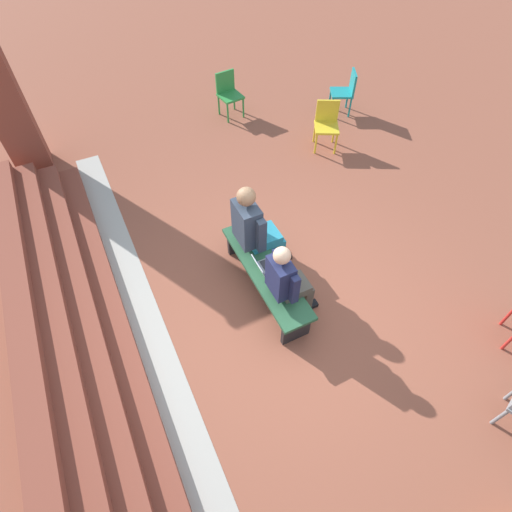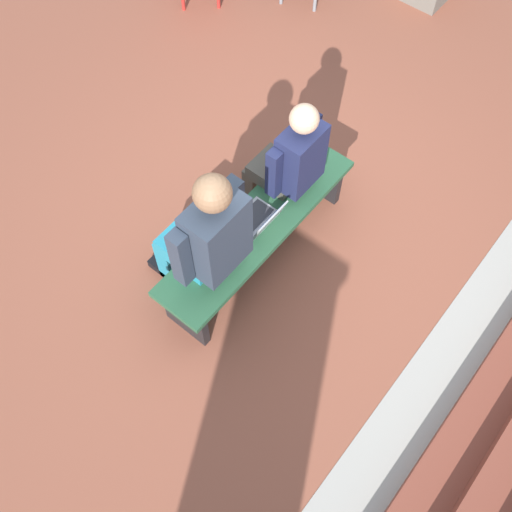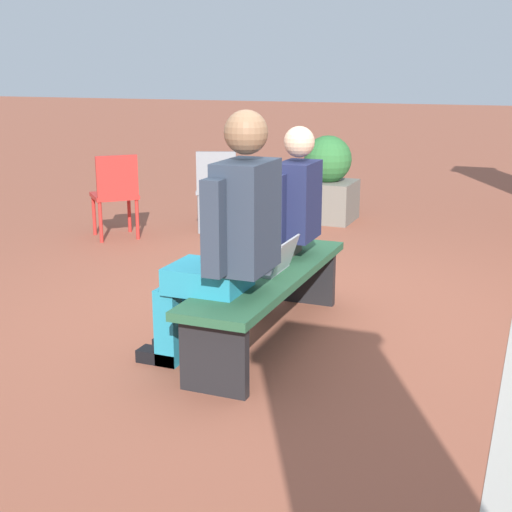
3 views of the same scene
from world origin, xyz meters
TOP-DOWN VIEW (x-y plane):
  - ground_plane at (0.00, 0.00)m, footprint 60.00×60.00m
  - concrete_strip at (0.32, 1.56)m, footprint 8.07×0.40m
  - brick_steps at (0.32, 2.51)m, footprint 7.27×1.20m
  - bench at (0.32, -0.02)m, footprint 1.80×0.44m
  - person_student at (-0.10, -0.09)m, footprint 0.51×0.65m
  - person_adult at (0.78, -0.10)m, footprint 0.60×0.76m
  - laptop at (0.31, -0.01)m, footprint 0.32×0.29m
  - plastic_chair_far_left at (4.57, -1.38)m, footprint 0.46×0.46m
  - plastic_chair_by_pillar at (3.60, -3.50)m, footprint 0.56×0.56m
  - plastic_chair_mid_courtyard at (2.79, -2.52)m, footprint 0.57×0.57m

SIDE VIEW (x-z plane):
  - ground_plane at x=0.00m, z-range 0.00..0.00m
  - concrete_strip at x=0.32m, z-range 0.00..0.01m
  - brick_steps at x=0.32m, z-range -0.07..0.52m
  - bench at x=0.32m, z-range 0.13..0.58m
  - plastic_chair_far_left at x=4.57m, z-range 0.06..0.90m
  - plastic_chair_by_pillar at x=3.60m, z-range 0.06..0.90m
  - plastic_chair_mid_courtyard at x=2.79m, z-range 0.06..0.90m
  - laptop at x=0.31m, z-range 0.39..0.61m
  - person_student at x=-0.10m, z-range 0.05..1.35m
  - person_adult at x=0.78m, z-range 0.04..1.48m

